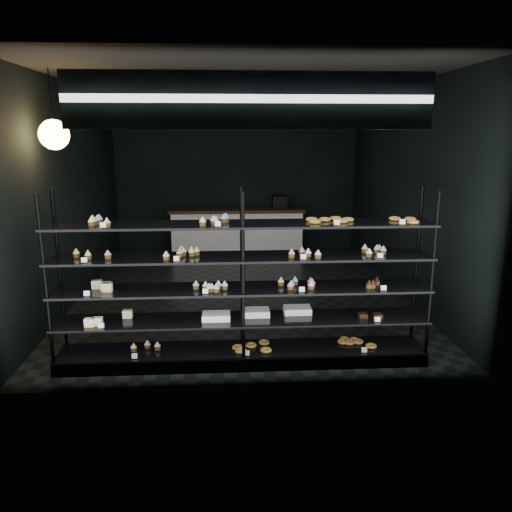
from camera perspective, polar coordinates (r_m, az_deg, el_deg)
name	(u,v)px	position (r m, az deg, el deg)	size (l,w,h in m)	color
room	(241,192)	(7.59, -1.73, 7.31)	(5.01, 6.01, 3.20)	black
display_shelf	(241,308)	(5.41, -1.76, -6.01)	(4.00, 0.50, 1.91)	black
signage	(250,100)	(4.62, -0.64, 17.36)	(3.30, 0.05, 0.50)	#0D1244
pendant_lamp	(54,135)	(6.36, -22.08, 12.74)	(0.34, 0.34, 0.90)	black
service_counter	(238,232)	(10.23, -2.12, 2.80)	(2.72, 0.65, 1.23)	silver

